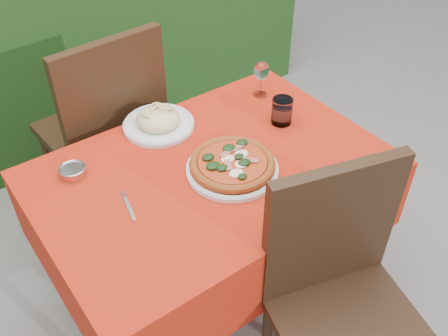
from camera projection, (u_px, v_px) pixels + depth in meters
ground at (214, 290)px, 2.30m from camera, size 60.00×60.00×0.00m
dining_table at (212, 197)px, 1.91m from camera, size 1.26×0.86×0.75m
chair_near at (341, 291)px, 1.60m from camera, size 0.57×0.57×1.02m
chair_far at (107, 125)px, 2.25m from camera, size 0.51×0.51×1.07m
pizza_plate at (232, 165)px, 1.78m from camera, size 0.33×0.33×0.06m
pasta_plate at (158, 121)px, 1.98m from camera, size 0.28×0.28×0.08m
water_glass at (282, 112)px, 2.00m from camera, size 0.08×0.08×0.11m
wine_glass at (261, 72)px, 2.11m from camera, size 0.07×0.07×0.16m
fork at (130, 209)px, 1.65m from camera, size 0.05×0.16×0.00m
steel_ramekin at (73, 172)px, 1.77m from camera, size 0.09×0.09×0.03m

